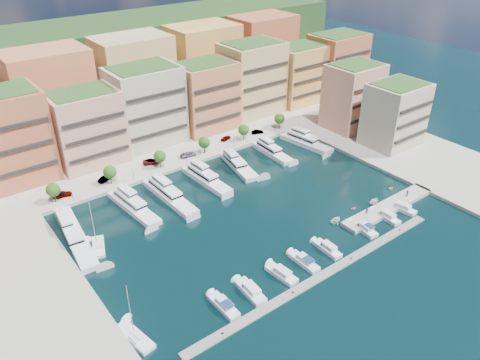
{
  "coord_description": "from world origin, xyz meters",
  "views": [
    {
      "loc": [
        -64.44,
        -80.86,
        69.56
      ],
      "look_at": [
        1.42,
        5.87,
        6.0
      ],
      "focal_mm": 35.0,
      "sensor_mm": 36.0,
      "label": 1
    }
  ],
  "objects_px": {
    "car_3": "(188,154)",
    "cruiser_7": "(364,229)",
    "yacht_2": "(168,194)",
    "car_5": "(257,132)",
    "lamppost_1": "(133,172)",
    "car_0": "(62,194)",
    "tree_3": "(204,142)",
    "cruiser_4": "(304,262)",
    "tender_1": "(354,208)",
    "yacht_5": "(271,151)",
    "person_0": "(367,211)",
    "tree_2": "(160,156)",
    "person_1": "(407,193)",
    "yacht_1": "(132,205)",
    "cruiser_8": "(387,217)",
    "tender_2": "(374,201)",
    "tender_3": "(391,188)",
    "yacht_3": "(205,177)",
    "car_1": "(105,179)",
    "lamppost_0": "(72,192)",
    "car_2": "(152,161)",
    "sailboat_2": "(99,247)",
    "cruiser_9": "(402,208)",
    "car_4": "(226,138)",
    "tree_0": "(53,190)",
    "yacht_4": "(238,165)",
    "sailboat_0": "(135,337)",
    "tree_4": "(244,130)",
    "cruiser_1": "(224,306)",
    "yacht_6": "(304,141)",
    "cruiser_5": "(328,249)",
    "lamppost_4": "(275,126)",
    "tree_5": "(279,119)",
    "tree_1": "(110,172)",
    "cruiser_2": "(251,291)",
    "yacht_0": "(73,233)"
  },
  "relations": [
    {
      "from": "lamppost_0",
      "to": "cruiser_7",
      "type": "bearing_deg",
      "value": -46.41
    },
    {
      "from": "yacht_5",
      "to": "car_5",
      "type": "height_order",
      "value": "yacht_5"
    },
    {
      "from": "tree_0",
      "to": "yacht_4",
      "type": "height_order",
      "value": "tree_0"
    },
    {
      "from": "tree_0",
      "to": "car_2",
      "type": "distance_m",
      "value": 31.44
    },
    {
      "from": "tree_0",
      "to": "yacht_0",
      "type": "height_order",
      "value": "tree_0"
    },
    {
      "from": "yacht_3",
      "to": "tender_1",
      "type": "bearing_deg",
      "value": -57.52
    },
    {
      "from": "car_3",
      "to": "car_5",
      "type": "xyz_separation_m",
      "value": [
        28.56,
        0.25,
        -0.08
      ]
    },
    {
      "from": "tree_2",
      "to": "cruiser_2",
      "type": "relative_size",
      "value": 0.67
    },
    {
      "from": "tree_5",
      "to": "tree_1",
      "type": "bearing_deg",
      "value": 180.0
    },
    {
      "from": "yacht_4",
      "to": "sailboat_0",
      "type": "bearing_deg",
      "value": -143.09
    },
    {
      "from": "car_5",
      "to": "yacht_1",
      "type": "bearing_deg",
      "value": 126.61
    },
    {
      "from": "cruiser_8",
      "to": "car_4",
      "type": "xyz_separation_m",
      "value": [
        -6.67,
        61.92,
        1.18
      ]
    },
    {
      "from": "tree_3",
      "to": "car_1",
      "type": "distance_m",
      "value": 33.11
    },
    {
      "from": "lamppost_1",
      "to": "car_0",
      "type": "height_order",
      "value": "lamppost_1"
    },
    {
      "from": "tree_2",
      "to": "car_4",
      "type": "height_order",
      "value": "tree_2"
    },
    {
      "from": "car_3",
      "to": "cruiser_7",
      "type": "bearing_deg",
      "value": -160.01
    },
    {
      "from": "cruiser_7",
      "to": "cruiser_8",
      "type": "bearing_deg",
      "value": 0.08
    },
    {
      "from": "tender_1",
      "to": "car_3",
      "type": "relative_size",
      "value": 0.28
    },
    {
      "from": "tender_3",
      "to": "car_4",
      "type": "bearing_deg",
      "value": 37.67
    },
    {
      "from": "tree_2",
      "to": "person_1",
      "type": "distance_m",
      "value": 71.92
    },
    {
      "from": "sailboat_2",
      "to": "yacht_1",
      "type": "bearing_deg",
      "value": 37.32
    },
    {
      "from": "tree_5",
      "to": "yacht_6",
      "type": "distance_m",
      "value": 13.94
    },
    {
      "from": "tree_3",
      "to": "cruiser_9",
      "type": "height_order",
      "value": "tree_3"
    },
    {
      "from": "cruiser_4",
      "to": "car_3",
      "type": "bearing_deg",
      "value": 84.2
    },
    {
      "from": "lamppost_0",
      "to": "yacht_6",
      "type": "xyz_separation_m",
      "value": [
        75.57,
        -11.18,
        -2.62
      ]
    },
    {
      "from": "yacht_5",
      "to": "tender_1",
      "type": "xyz_separation_m",
      "value": [
        -3.58,
        -37.91,
        -0.82
      ]
    },
    {
      "from": "lamppost_0",
      "to": "yacht_3",
      "type": "bearing_deg",
      "value": -17.92
    },
    {
      "from": "car_4",
      "to": "tree_4",
      "type": "bearing_deg",
      "value": -148.03
    },
    {
      "from": "yacht_1",
      "to": "cruiser_8",
      "type": "xyz_separation_m",
      "value": [
        50.37,
        -43.85,
        -0.54
      ]
    },
    {
      "from": "cruiser_1",
      "to": "car_3",
      "type": "bearing_deg",
      "value": 64.42
    },
    {
      "from": "yacht_3",
      "to": "car_1",
      "type": "relative_size",
      "value": 4.46
    },
    {
      "from": "lamppost_4",
      "to": "yacht_1",
      "type": "distance_m",
      "value": 61.69
    },
    {
      "from": "cruiser_8",
      "to": "lamppost_0",
      "type": "bearing_deg",
      "value": 137.98
    },
    {
      "from": "yacht_2",
      "to": "car_2",
      "type": "relative_size",
      "value": 4.2
    },
    {
      "from": "tree_5",
      "to": "tree_3",
      "type": "bearing_deg",
      "value": 180.0
    },
    {
      "from": "tree_4",
      "to": "cruiser_7",
      "type": "bearing_deg",
      "value": -96.75
    },
    {
      "from": "yacht_1",
      "to": "car_3",
      "type": "bearing_deg",
      "value": 29.45
    },
    {
      "from": "yacht_6",
      "to": "cruiser_8",
      "type": "relative_size",
      "value": 2.49
    },
    {
      "from": "car_1",
      "to": "car_2",
      "type": "relative_size",
      "value": 0.82
    },
    {
      "from": "cruiser_9",
      "to": "sailboat_0",
      "type": "relative_size",
      "value": 0.6
    },
    {
      "from": "tender_2",
      "to": "tender_3",
      "type": "relative_size",
      "value": 2.18
    },
    {
      "from": "tree_3",
      "to": "cruiser_4",
      "type": "height_order",
      "value": "tree_3"
    },
    {
      "from": "lamppost_1",
      "to": "yacht_4",
      "type": "height_order",
      "value": "yacht_4"
    },
    {
      "from": "lamppost_1",
      "to": "car_4",
      "type": "bearing_deg",
      "value": 9.36
    },
    {
      "from": "yacht_2",
      "to": "car_5",
      "type": "bearing_deg",
      "value": 19.84
    },
    {
      "from": "car_3",
      "to": "person_0",
      "type": "relative_size",
      "value": 2.81
    },
    {
      "from": "cruiser_5",
      "to": "car_0",
      "type": "xyz_separation_m",
      "value": [
        -41.67,
        59.5,
        1.29
      ]
    },
    {
      "from": "cruiser_8",
      "to": "sailboat_2",
      "type": "xyz_separation_m",
      "value": [
        -64.21,
        33.3,
        -0.23
      ]
    },
    {
      "from": "cruiser_4",
      "to": "sailboat_0",
      "type": "relative_size",
      "value": 0.61
    },
    {
      "from": "tree_1",
      "to": "tree_5",
      "type": "height_order",
      "value": "same"
    }
  ]
}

